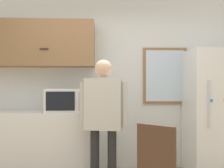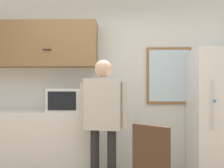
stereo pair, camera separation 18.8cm
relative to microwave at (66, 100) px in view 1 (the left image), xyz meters
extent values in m
cube|color=silver|center=(0.45, 0.43, 0.26)|extent=(6.00, 0.06, 2.70)
cube|color=silver|center=(-0.68, 0.09, -0.63)|extent=(2.14, 0.62, 0.93)
cube|color=olive|center=(-0.68, 0.22, 0.82)|extent=(2.14, 0.38, 0.67)
cube|color=black|center=(-0.31, 0.01, 0.72)|extent=(0.12, 0.01, 0.01)
cube|color=white|center=(0.00, 0.00, 0.00)|extent=(0.54, 0.38, 0.32)
cube|color=black|center=(-0.05, -0.19, 0.00)|extent=(0.38, 0.01, 0.25)
cube|color=#B2B2B2|center=(0.23, -0.19, 0.00)|extent=(0.08, 0.01, 0.26)
cylinder|color=black|center=(0.41, -0.41, -0.71)|extent=(0.11, 0.11, 0.76)
cylinder|color=black|center=(0.62, -0.44, -0.71)|extent=(0.11, 0.11, 0.76)
cube|color=beige|center=(0.52, -0.43, -0.02)|extent=(0.48, 0.29, 0.63)
sphere|color=#D8AD8C|center=(0.52, -0.43, 0.42)|extent=(0.21, 0.21, 0.21)
cylinder|color=beige|center=(0.26, -0.38, -0.03)|extent=(0.07, 0.07, 0.56)
cylinder|color=beige|center=(0.78, -0.47, -0.03)|extent=(0.07, 0.07, 0.56)
cube|color=white|center=(2.11, 0.07, -0.19)|extent=(0.72, 0.64, 1.81)
cylinder|color=silver|center=(1.91, -0.27, -0.04)|extent=(0.02, 0.02, 0.63)
cube|color=#338CDB|center=(1.95, -0.25, 0.00)|extent=(0.04, 0.01, 0.04)
cube|color=#472D1E|center=(0.99, -1.24, -0.40)|extent=(0.32, 0.27, 0.49)
cube|color=olive|center=(1.49, 0.39, 0.36)|extent=(0.69, 0.04, 0.88)
cube|color=silver|center=(1.49, 0.37, 0.36)|extent=(0.61, 0.01, 0.80)
camera|label=1|loc=(0.50, -3.50, 0.21)|focal=40.00mm
camera|label=2|loc=(0.69, -3.50, 0.21)|focal=40.00mm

